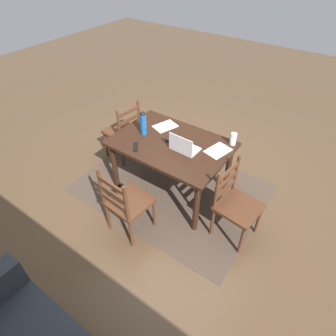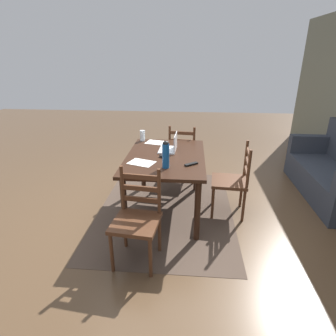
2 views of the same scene
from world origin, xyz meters
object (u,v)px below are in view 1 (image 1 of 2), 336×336
water_bottle (143,123)px  computer_mouse (169,139)px  dining_table (171,149)px  chair_left_far (236,205)px  chair_far_head (127,203)px  tv_remote (136,147)px  laptop (183,147)px  drinking_glass (233,139)px  chair_right_near (123,131)px

water_bottle → computer_mouse: size_ratio=3.15×
dining_table → computer_mouse: (0.06, -0.03, 0.12)m
chair_left_far → computer_mouse: chair_left_far is taller
dining_table → chair_left_far: size_ratio=1.49×
chair_far_head → tv_remote: size_ratio=5.59×
tv_remote → laptop: bearing=171.0°
water_bottle → tv_remote: 0.34m
chair_left_far → water_bottle: (1.40, -0.15, 0.48)m
dining_table → computer_mouse: size_ratio=14.16×
computer_mouse → tv_remote: 0.42m
dining_table → drinking_glass: 0.76m
drinking_glass → tv_remote: (0.92, 0.73, -0.07)m
chair_right_near → water_bottle: bearing=158.9°
tv_remote → computer_mouse: bearing=-161.0°
chair_right_near → tv_remote: (-0.71, 0.52, 0.32)m
chair_left_far → tv_remote: chair_left_far is taller
tv_remote → chair_left_far: bearing=148.2°
chair_left_far → tv_remote: size_ratio=5.59×
chair_left_far → tv_remote: (1.29, 0.14, 0.32)m
water_bottle → computer_mouse: bearing=-168.7°
chair_left_far → water_bottle: size_ratio=3.02×
dining_table → chair_far_head: chair_far_head is taller
water_bottle → drinking_glass: 1.12m
chair_far_head → chair_left_far: bearing=-146.2°
computer_mouse → tv_remote: computer_mouse is taller
laptop → dining_table: bearing=-14.3°
chair_left_far → chair_right_near: 2.03m
laptop → drinking_glass: laptop is taller
drinking_glass → tv_remote: drinking_glass is taller
chair_right_near → drinking_glass: bearing=-172.7°
drinking_glass → dining_table: bearing=32.6°
computer_mouse → tv_remote: size_ratio=0.59×
chair_left_far → computer_mouse: 1.13m
chair_left_far → laptop: 0.88m
computer_mouse → dining_table: bearing=161.0°
chair_left_far → computer_mouse: (1.06, -0.22, 0.33)m
laptop → computer_mouse: laptop is taller
dining_table → computer_mouse: bearing=-26.2°
chair_far_head → laptop: size_ratio=2.89×
dining_table → water_bottle: water_bottle is taller
computer_mouse → tv_remote: bearing=63.9°
water_bottle → drinking_glass: water_bottle is taller
drinking_glass → tv_remote: size_ratio=0.91×
laptop → tv_remote: size_ratio=1.94×
chair_left_far → chair_right_near: same height
dining_table → chair_far_head: 0.89m
chair_far_head → water_bottle: size_ratio=3.02×
water_bottle → computer_mouse: water_bottle is taller
water_bottle → drinking_glass: (-1.03, -0.44, -0.09)m
tv_remote → chair_right_near: bearing=-74.0°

